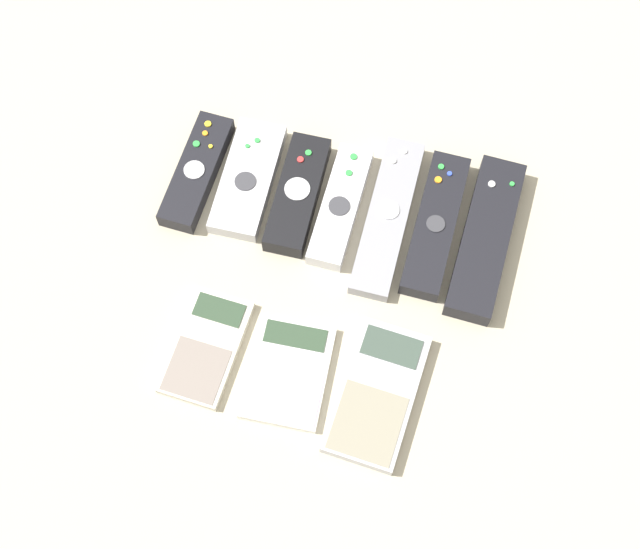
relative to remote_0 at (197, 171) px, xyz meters
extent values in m
plane|color=#B2A88E|center=(0.18, -0.12, -0.01)|extent=(3.00, 3.00, 0.00)
cube|color=black|center=(0.00, 0.00, 0.00)|extent=(0.05, 0.16, 0.02)
cylinder|color=silver|center=(0.00, -0.01, 0.01)|extent=(0.03, 0.03, 0.00)
cylinder|color=orange|center=(0.00, 0.05, 0.01)|extent=(0.01, 0.01, 0.00)
cylinder|color=yellow|center=(0.01, 0.03, 0.01)|extent=(0.01, 0.01, 0.00)
cylinder|color=green|center=(-0.01, 0.03, 0.01)|extent=(0.01, 0.01, 0.00)
cylinder|color=yellow|center=(0.00, 0.06, 0.01)|extent=(0.01, 0.01, 0.00)
cube|color=#B7B7BC|center=(0.06, 0.01, 0.00)|extent=(0.06, 0.16, 0.02)
cylinder|color=#38383D|center=(0.06, 0.00, 0.01)|extent=(0.03, 0.03, 0.00)
cylinder|color=green|center=(0.05, 0.05, 0.01)|extent=(0.01, 0.01, 0.00)
cylinder|color=green|center=(0.06, 0.06, 0.01)|extent=(0.01, 0.01, 0.00)
cube|color=black|center=(0.13, 0.00, 0.00)|extent=(0.05, 0.15, 0.03)
cylinder|color=silver|center=(0.13, 0.00, 0.02)|extent=(0.03, 0.03, 0.00)
cylinder|color=green|center=(0.13, 0.05, 0.02)|extent=(0.01, 0.01, 0.00)
cylinder|color=red|center=(0.12, 0.04, 0.02)|extent=(0.01, 0.01, 0.00)
cube|color=silver|center=(0.18, 0.00, 0.00)|extent=(0.04, 0.16, 0.02)
cylinder|color=#38383D|center=(0.18, -0.01, 0.01)|extent=(0.03, 0.03, 0.00)
cylinder|color=green|center=(0.18, 0.04, 0.01)|extent=(0.01, 0.01, 0.00)
cylinder|color=green|center=(0.18, 0.06, 0.01)|extent=(0.01, 0.01, 0.00)
cube|color=gray|center=(0.24, 0.00, 0.00)|extent=(0.05, 0.21, 0.02)
cylinder|color=silver|center=(0.24, 0.01, 0.01)|extent=(0.03, 0.03, 0.00)
cylinder|color=silver|center=(0.23, 0.07, 0.01)|extent=(0.01, 0.01, 0.00)
cylinder|color=silver|center=(0.24, 0.09, 0.01)|extent=(0.01, 0.01, 0.00)
cube|color=black|center=(0.30, 0.00, 0.00)|extent=(0.05, 0.19, 0.02)
cylinder|color=#38383D|center=(0.30, 0.00, 0.01)|extent=(0.02, 0.02, 0.00)
cylinder|color=blue|center=(0.30, 0.07, 0.01)|extent=(0.01, 0.01, 0.00)
cylinder|color=orange|center=(0.29, 0.06, 0.01)|extent=(0.01, 0.01, 0.00)
cylinder|color=green|center=(0.29, 0.08, 0.01)|extent=(0.01, 0.01, 0.00)
cube|color=black|center=(0.36, 0.00, 0.00)|extent=(0.06, 0.21, 0.03)
cylinder|color=green|center=(0.37, 0.07, 0.02)|extent=(0.01, 0.01, 0.00)
cylinder|color=silver|center=(0.35, 0.07, 0.02)|extent=(0.01, 0.01, 0.00)
cube|color=beige|center=(0.08, -0.21, -0.01)|extent=(0.08, 0.13, 0.01)
cube|color=#2D422D|center=(0.08, -0.17, 0.00)|extent=(0.06, 0.03, 0.00)
cube|color=gray|center=(0.08, -0.24, 0.00)|extent=(0.07, 0.07, 0.00)
cube|color=silver|center=(0.18, -0.21, -0.01)|extent=(0.10, 0.13, 0.01)
cube|color=#2D422D|center=(0.17, -0.17, 0.00)|extent=(0.07, 0.03, 0.00)
cube|color=#9D8FA2|center=(0.18, -0.24, 0.00)|extent=(0.08, 0.07, 0.00)
cube|color=#B2B2B7|center=(0.28, -0.21, 0.00)|extent=(0.09, 0.16, 0.02)
cube|color=#38473D|center=(0.28, -0.16, 0.01)|extent=(0.07, 0.04, 0.00)
cube|color=gray|center=(0.28, -0.25, 0.01)|extent=(0.08, 0.08, 0.00)
camera|label=1|loc=(0.29, -0.48, 0.95)|focal=50.00mm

